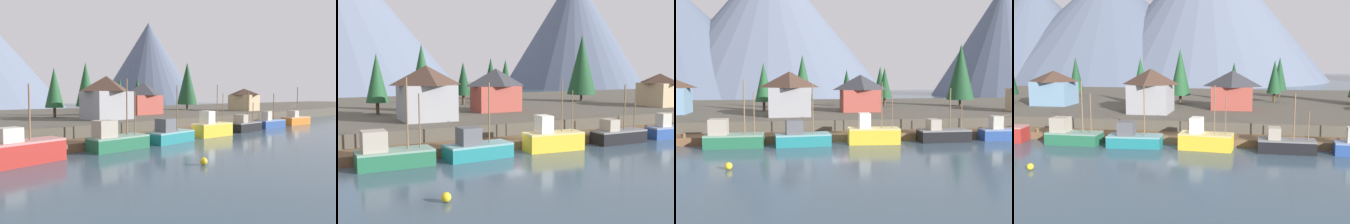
{
  "view_description": "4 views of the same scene",
  "coord_description": "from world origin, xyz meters",
  "views": [
    {
      "loc": [
        -34.25,
        -31.64,
        6.27
      ],
      "look_at": [
        -1.96,
        2.15,
        3.86
      ],
      "focal_mm": 32.95,
      "sensor_mm": 36.0,
      "label": 1
    },
    {
      "loc": [
        -21.62,
        -40.67,
        9.25
      ],
      "look_at": [
        -0.39,
        1.42,
        4.24
      ],
      "focal_mm": 44.6,
      "sensor_mm": 36.0,
      "label": 2
    },
    {
      "loc": [
        -7.52,
        -50.39,
        8.52
      ],
      "look_at": [
        0.73,
        2.44,
        3.82
      ],
      "focal_mm": 41.28,
      "sensor_mm": 36.0,
      "label": 3
    },
    {
      "loc": [
        9.58,
        -49.53,
        11.62
      ],
      "look_at": [
        0.0,
        3.53,
        3.89
      ],
      "focal_mm": 42.07,
      "sensor_mm": 36.0,
      "label": 4
    }
  ],
  "objects": [
    {
      "name": "shoreline_bank",
      "position": [
        0.0,
        32.0,
        1.25
      ],
      "size": [
        400.0,
        56.0,
        2.5
      ],
      "primitive_type": "cube",
      "color": "#4C473D",
      "rests_on": "ground_plane"
    },
    {
      "name": "fishing_boat_teal",
      "position": [
        -5.41,
        -1.83,
        1.1
      ],
      "size": [
        7.06,
        3.33,
        7.77
      ],
      "rotation": [
        0.0,
        0.0,
        0.07
      ],
      "color": "#196B70",
      "rests_on": "ground_plane"
    },
    {
      "name": "conifer_mid_left",
      "position": [
        -3.95,
        23.59,
        8.59
      ],
      "size": [
        3.9,
        3.9,
        10.46
      ],
      "color": "#4C3823",
      "rests_on": "shoreline_bank"
    },
    {
      "name": "ground_plane",
      "position": [
        0.0,
        20.0,
        -0.5
      ],
      "size": [
        400.0,
        400.0,
        1.0
      ],
      "primitive_type": "cube",
      "color": "#384C5B"
    },
    {
      "name": "fishing_boat_yellow",
      "position": [
        3.85,
        -1.71,
        1.32
      ],
      "size": [
        6.8,
        3.16,
        8.07
      ],
      "rotation": [
        0.0,
        0.0,
        -0.08
      ],
      "color": "gold",
      "rests_on": "ground_plane"
    },
    {
      "name": "conifer_far_left",
      "position": [
        -11.13,
        21.69,
        7.77
      ],
      "size": [
        3.22,
        3.22,
        8.85
      ],
      "color": "#4C3823",
      "rests_on": "shoreline_bank"
    },
    {
      "name": "conifer_near_right",
      "position": [
        15.33,
        39.78,
        7.71
      ],
      "size": [
        3.21,
        3.21,
        8.87
      ],
      "color": "#4C3823",
      "rests_on": "shoreline_bank"
    },
    {
      "name": "conifer_near_left",
      "position": [
        5.77,
        31.02,
        7.25
      ],
      "size": [
        2.72,
        2.72,
        7.83
      ],
      "color": "#4C3823",
      "rests_on": "shoreline_bank"
    },
    {
      "name": "house_red",
      "position": [
        6.15,
        17.91,
        5.9
      ],
      "size": [
        7.23,
        4.76,
        6.65
      ],
      "color": "#9E4238",
      "rests_on": "shoreline_bank"
    },
    {
      "name": "fishing_boat_red",
      "position": [
        -24.44,
        -1.98,
        1.24
      ],
      "size": [
        7.4,
        3.63,
        7.44
      ],
      "rotation": [
        0.0,
        0.0,
        0.13
      ],
      "color": "maroon",
      "rests_on": "ground_plane"
    },
    {
      "name": "fishing_boat_black",
      "position": [
        13.59,
        -1.49,
        1.02
      ],
      "size": [
        6.85,
        2.72,
        7.19
      ],
      "rotation": [
        0.0,
        0.0,
        -0.0
      ],
      "color": "black",
      "rests_on": "ground_plane"
    },
    {
      "name": "fishing_boat_orange",
      "position": [
        33.1,
        -2.01,
        1.05
      ],
      "size": [
        7.43,
        3.76,
        8.25
      ],
      "rotation": [
        0.0,
        0.0,
        -0.15
      ],
      "color": "#CC6B1E",
      "rests_on": "ground_plane"
    },
    {
      "name": "conifer_back_left",
      "position": [
        13.75,
        29.71,
        7.51
      ],
      "size": [
        2.98,
        2.98,
        8.29
      ],
      "color": "#4C3823",
      "rests_on": "shoreline_bank"
    },
    {
      "name": "fishing_boat_green",
      "position": [
        -14.01,
        -1.64,
        1.2
      ],
      "size": [
        7.11,
        2.97,
        8.38
      ],
      "rotation": [
        0.0,
        0.0,
        0.0
      ],
      "color": "#1E5B3D",
      "rests_on": "ground_plane"
    },
    {
      "name": "mountain_far_ridge",
      "position": [
        98.81,
        126.29,
        27.44
      ],
      "size": [
        67.45,
        67.45,
        54.88
      ],
      "primitive_type": "cone",
      "color": "#4C566B",
      "rests_on": "ground_plane"
    },
    {
      "name": "dock",
      "position": [
        0.0,
        1.99,
        0.5
      ],
      "size": [
        80.0,
        4.0,
        1.6
      ],
      "color": "brown",
      "rests_on": "ground_plane"
    },
    {
      "name": "house_tan",
      "position": [
        36.06,
        13.1,
        5.43
      ],
      "size": [
        5.35,
        6.77,
        5.75
      ],
      "color": "tan",
      "rests_on": "shoreline_bank"
    },
    {
      "name": "house_grey",
      "position": [
        -6.61,
        11.92,
        6.12
      ],
      "size": [
        6.8,
        6.62,
        7.07
      ],
      "color": "gray",
      "rests_on": "shoreline_bank"
    },
    {
      "name": "conifer_centre",
      "position": [
        29.98,
        27.74,
        9.85
      ],
      "size": [
        5.77,
        5.77,
        13.29
      ],
      "color": "#4C3823",
      "rests_on": "shoreline_bank"
    },
    {
      "name": "channel_buoy",
      "position": [
        -12.7,
        -13.8,
        0.35
      ],
      "size": [
        0.7,
        0.7,
        0.7
      ],
      "primitive_type": "sphere",
      "color": "gold",
      "rests_on": "ground_plane"
    },
    {
      "name": "fishing_boat_blue",
      "position": [
        22.65,
        -1.55,
        1.0
      ],
      "size": [
        7.26,
        2.89,
        6.81
      ],
      "rotation": [
        0.0,
        0.0,
        -0.07
      ],
      "color": "navy",
      "rests_on": "ground_plane"
    }
  ]
}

